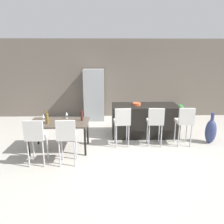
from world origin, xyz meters
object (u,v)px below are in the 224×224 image
(dining_table, at_px, (59,124))
(fruit_bowl, at_px, (137,104))
(bar_chair_middle, at_px, (155,121))
(bar_chair_right, at_px, (185,120))
(wine_glass_left, at_px, (43,116))
(dining_chair_far, at_px, (67,135))
(refrigerator, at_px, (94,95))
(wine_bottle_right, at_px, (47,118))
(wine_bottle_corner, at_px, (82,116))
(dining_chair_near, at_px, (36,135))
(floor_vase, at_px, (211,131))
(wine_glass_middle, at_px, (67,114))
(bar_chair_left, at_px, (122,121))
(potted_plant, at_px, (179,110))
(kitchen_island, at_px, (144,120))

(dining_table, relative_size, fruit_bowl, 6.02)
(bar_chair_middle, bearing_deg, bar_chair_right, -0.01)
(wine_glass_left, bearing_deg, dining_chair_far, -50.20)
(bar_chair_right, xyz_separation_m, refrigerator, (-2.48, 2.48, 0.22))
(dining_chair_far, height_order, fruit_bowl, dining_chair_far)
(wine_bottle_right, distance_m, wine_glass_left, 0.27)
(wine_bottle_corner, bearing_deg, dining_chair_near, -135.62)
(dining_chair_far, bearing_deg, wine_bottle_corner, 75.17)
(fruit_bowl, xyz_separation_m, floor_vase, (1.95, -0.64, -0.61))
(dining_chair_near, height_order, wine_glass_left, dining_chair_near)
(wine_bottle_right, height_order, wine_glass_middle, wine_bottle_right)
(dining_chair_near, bearing_deg, bar_chair_left, 26.33)
(bar_chair_middle, distance_m, dining_chair_near, 2.93)
(bar_chair_right, bearing_deg, bar_chair_middle, 179.99)
(bar_chair_right, height_order, wine_bottle_right, wine_bottle_right)
(dining_chair_near, relative_size, dining_chair_far, 1.00)
(wine_glass_left, bearing_deg, bar_chair_middle, 1.27)
(dining_chair_far, height_order, refrigerator, refrigerator)
(dining_chair_far, xyz_separation_m, wine_bottle_corner, (0.23, 0.87, 0.17))
(wine_glass_left, relative_size, refrigerator, 0.09)
(dining_chair_far, xyz_separation_m, floor_vase, (3.68, 1.09, -0.36))
(fruit_bowl, relative_size, potted_plant, 0.44)
(bar_chair_left, distance_m, refrigerator, 2.63)
(bar_chair_middle, bearing_deg, kitchen_island, 99.50)
(dining_chair_near, relative_size, fruit_bowl, 4.33)
(refrigerator, height_order, floor_vase, refrigerator)
(dining_table, xyz_separation_m, potted_plant, (3.92, 2.64, -0.36))
(bar_chair_right, height_order, refrigerator, refrigerator)
(refrigerator, bearing_deg, floor_vase, -35.43)
(dining_table, height_order, floor_vase, floor_vase)
(wine_bottle_right, bearing_deg, kitchen_island, 23.05)
(bar_chair_middle, bearing_deg, wine_glass_middle, 176.65)
(bar_chair_left, bearing_deg, bar_chair_right, -0.00)
(wine_glass_left, bearing_deg, floor_vase, 2.72)
(wine_bottle_corner, height_order, wine_glass_left, wine_bottle_corner)
(wine_glass_middle, bearing_deg, fruit_bowl, 18.88)
(wine_glass_left, bearing_deg, potted_plant, 30.32)
(bar_chair_middle, height_order, floor_vase, bar_chair_middle)
(dining_table, xyz_separation_m, dining_chair_near, (-0.33, -0.77, 0.03))
(dining_table, bearing_deg, bar_chair_middle, 4.03)
(dining_table, bearing_deg, wine_bottle_corner, 9.77)
(wine_glass_middle, distance_m, floor_vase, 3.90)
(wine_glass_middle, bearing_deg, wine_bottle_right, -133.38)
(dining_chair_far, height_order, wine_glass_left, dining_chair_far)
(bar_chair_right, xyz_separation_m, wine_glass_left, (-3.62, -0.06, 0.17))
(floor_vase, distance_m, potted_plant, 2.32)
(bar_chair_left, height_order, potted_plant, bar_chair_left)
(dining_table, relative_size, wine_bottle_corner, 4.64)
(bar_chair_middle, xyz_separation_m, refrigerator, (-1.71, 2.48, 0.22))
(wine_bottle_corner, xyz_separation_m, fruit_bowl, (1.50, 0.87, 0.09))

